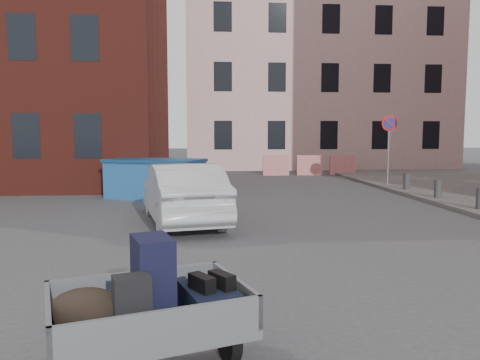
{
  "coord_description": "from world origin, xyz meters",
  "views": [
    {
      "loc": [
        -1.21,
        -8.06,
        2.06
      ],
      "look_at": [
        -0.41,
        1.67,
        1.1
      ],
      "focal_mm": 35.0,
      "sensor_mm": 36.0,
      "label": 1
    }
  ],
  "objects": [
    {
      "name": "no_parking_sign",
      "position": [
        6.0,
        9.48,
        2.01
      ],
      "size": [
        0.6,
        0.09,
        2.65
      ],
      "color": "gray",
      "rests_on": "sidewalk"
    },
    {
      "name": "bollards",
      "position": [
        6.0,
        3.4,
        0.4
      ],
      "size": [
        0.22,
        9.02,
        0.55
      ],
      "color": "#3A3A3D",
      "rests_on": "sidewalk"
    },
    {
      "name": "dumpster",
      "position": [
        -2.7,
        7.06,
        0.64
      ],
      "size": [
        3.39,
        2.62,
        1.27
      ],
      "rotation": [
        0.0,
        0.0,
        -0.4
      ],
      "color": "#21599E",
      "rests_on": "ground"
    },
    {
      "name": "barriers",
      "position": [
        4.2,
        15.0,
        0.5
      ],
      "size": [
        4.7,
        0.18,
        1.0
      ],
      "color": "red",
      "rests_on": "ground"
    },
    {
      "name": "building_brick",
      "position": [
        -9.0,
        13.0,
        7.0
      ],
      "size": [
        12.0,
        10.0,
        14.0
      ],
      "primitive_type": "cube",
      "color": "#591E16",
      "rests_on": "ground"
    },
    {
      "name": "silver_car",
      "position": [
        -1.66,
        2.79,
        0.69
      ],
      "size": [
        2.3,
        4.42,
        1.39
      ],
      "primitive_type": "imported",
      "rotation": [
        0.0,
        0.0,
        3.35
      ],
      "color": "#B0B3B8",
      "rests_on": "ground"
    },
    {
      "name": "building_pink",
      "position": [
        6.0,
        22.0,
        7.0
      ],
      "size": [
        16.0,
        8.0,
        14.0
      ],
      "primitive_type": "cube",
      "color": "#C99B9B",
      "rests_on": "ground"
    },
    {
      "name": "trailer",
      "position": [
        -1.67,
        -4.21,
        0.61
      ],
      "size": [
        1.86,
        1.97,
        1.2
      ],
      "rotation": [
        0.0,
        0.0,
        0.32
      ],
      "color": "black",
      "rests_on": "ground"
    },
    {
      "name": "ground",
      "position": [
        0.0,
        0.0,
        0.0
      ],
      "size": [
        120.0,
        120.0,
        0.0
      ],
      "primitive_type": "plane",
      "color": "#38383A",
      "rests_on": "ground"
    }
  ]
}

